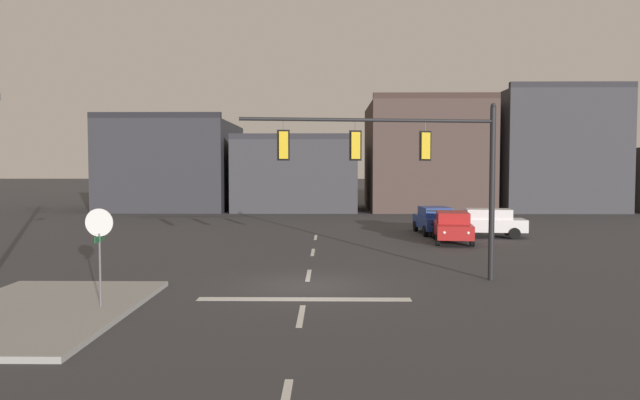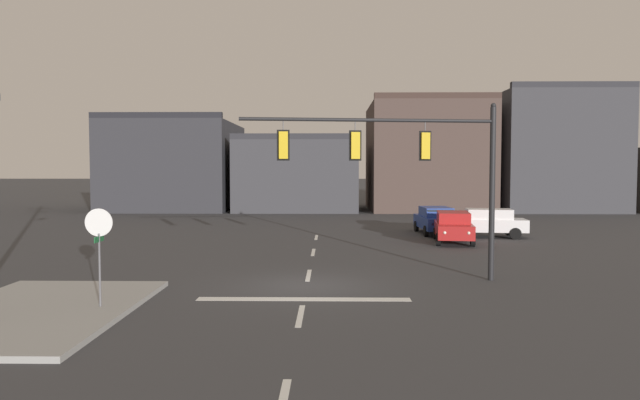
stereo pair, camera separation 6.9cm
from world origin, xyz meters
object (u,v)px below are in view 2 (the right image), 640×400
(stop_sign, at_px, (99,234))
(car_lot_nearside, at_px, (453,226))
(signal_mast_near_side, at_px, (409,158))
(car_lot_farside, at_px, (435,220))
(car_lot_middle, at_px, (487,222))

(stop_sign, relative_size, car_lot_nearside, 0.61)
(signal_mast_near_side, distance_m, car_lot_farside, 15.94)
(stop_sign, distance_m, car_lot_middle, 23.50)
(car_lot_farside, bearing_deg, signal_mast_near_side, -103.35)
(stop_sign, xyz_separation_m, car_lot_middle, (15.17, 17.90, -1.29))
(stop_sign, height_order, car_lot_farside, stop_sign)
(stop_sign, xyz_separation_m, car_lot_nearside, (12.77, 15.44, -1.29))
(stop_sign, xyz_separation_m, car_lot_farside, (12.55, 19.57, -1.29))
(stop_sign, relative_size, car_lot_farside, 0.63)
(car_lot_nearside, bearing_deg, car_lot_farside, 93.02)
(car_lot_nearside, bearing_deg, car_lot_middle, 45.62)
(signal_mast_near_side, distance_m, car_lot_nearside, 12.16)
(stop_sign, relative_size, car_lot_middle, 0.62)
(car_lot_nearside, bearing_deg, stop_sign, -129.58)
(stop_sign, distance_m, car_lot_farside, 23.28)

